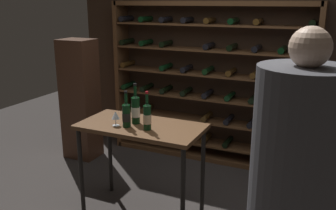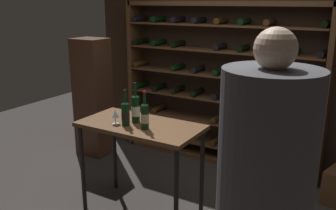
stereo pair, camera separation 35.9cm
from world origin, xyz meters
name	(u,v)px [view 1 (the left image)]	position (x,y,z in m)	size (l,w,h in m)	color
back_wall	(233,52)	(0.00, 1.83, 1.47)	(4.56, 0.10, 2.95)	#3D2B1E
wine_rack	(209,83)	(-0.26, 1.62, 1.07)	(2.72, 0.32, 2.12)	brown
tasting_table	(141,136)	(-0.40, 0.01, 0.85)	(1.21, 0.62, 0.97)	brown
person_host_in_suit	(294,198)	(1.13, -1.07, 1.11)	(0.49, 0.49, 2.01)	#292929
display_cabinet	(80,100)	(-1.87, 0.95, 0.82)	(0.44, 0.36, 1.64)	#4C2D1E
wine_bottle_red_label	(126,114)	(-0.49, -0.10, 1.09)	(0.08, 0.08, 0.35)	black
wine_bottle_green_slim	(136,109)	(-0.46, 0.03, 1.11)	(0.08, 0.08, 0.40)	black
wine_bottle_amber_reserve	(147,116)	(-0.28, -0.09, 1.10)	(0.08, 0.08, 0.37)	black
wine_glass_stemmed_left	(116,116)	(-0.60, -0.12, 1.07)	(0.08, 0.08, 0.14)	silver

